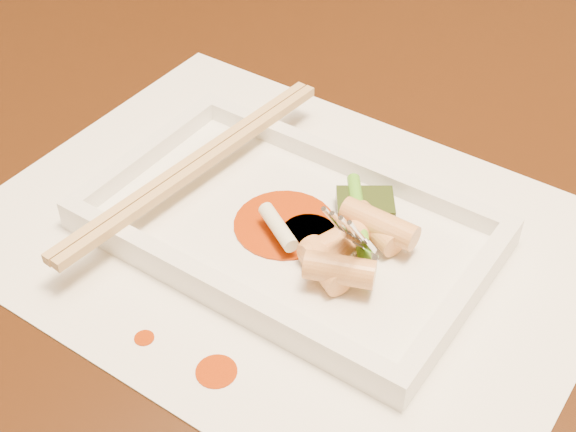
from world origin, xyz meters
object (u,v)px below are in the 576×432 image
Objects in this scene: table at (420,218)px; plate_base at (288,232)px; placemat at (288,237)px; chopstick_a at (190,163)px; fork at (405,163)px.

plate_base reaches higher than table.
plate_base is at bearing 0.00° from placemat.
fork is (0.15, 0.02, 0.06)m from chopstick_a.
placemat is (-0.02, -0.17, 0.10)m from table.
chopstick_a is at bearing -173.25° from fork.
chopstick_a is at bearing 180.00° from placemat.
plate_base is at bearing 0.00° from chopstick_a.
table is 0.24m from chopstick_a.
plate_base reaches higher than placemat.
placemat is at bearing -96.82° from table.
plate_base is at bearing -96.82° from table.
chopstick_a is 0.16m from fork.
chopstick_a reaches higher than plate_base.
chopstick_a reaches higher than placemat.
placemat is 0.00m from plate_base.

